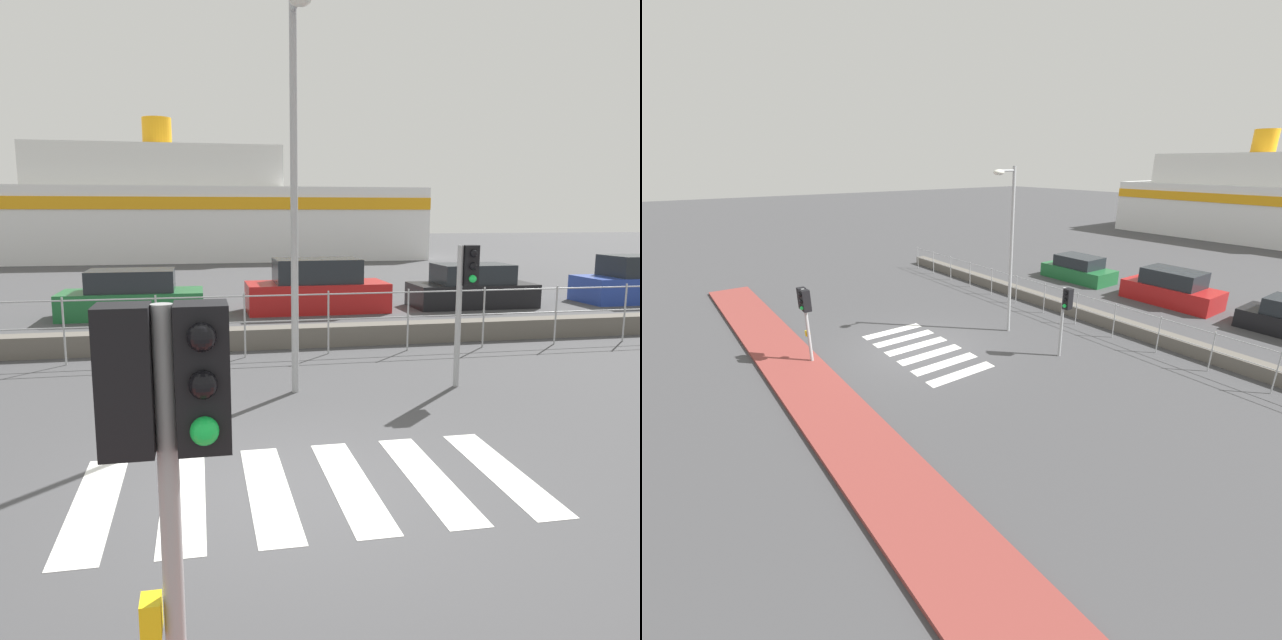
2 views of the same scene
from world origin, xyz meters
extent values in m
plane|color=#424244|center=(0.00, 0.00, 0.00)|extent=(160.00, 160.00, 0.00)
cube|color=brown|center=(0.00, -4.10, 0.06)|extent=(24.00, 1.80, 0.12)
cube|color=silver|center=(-2.02, 0.00, 0.00)|extent=(0.45, 2.40, 0.01)
cube|color=silver|center=(-1.12, 0.00, 0.00)|extent=(0.45, 2.40, 0.01)
cube|color=silver|center=(-0.22, 0.00, 0.00)|extent=(0.45, 2.40, 0.01)
cube|color=silver|center=(0.68, 0.00, 0.00)|extent=(0.45, 2.40, 0.01)
cube|color=silver|center=(1.58, 0.00, 0.00)|extent=(0.45, 2.40, 0.01)
cube|color=silver|center=(2.48, 0.00, 0.00)|extent=(0.45, 2.40, 0.01)
cube|color=#605B54|center=(0.00, 7.24, 0.23)|extent=(23.42, 0.55, 0.45)
cylinder|color=#9EA0A3|center=(0.00, 6.37, 1.28)|extent=(21.08, 0.03, 0.03)
cylinder|color=#9EA0A3|center=(0.00, 6.37, 0.74)|extent=(21.08, 0.03, 0.03)
cylinder|color=#9EA0A3|center=(-10.54, 6.37, 0.67)|extent=(0.04, 0.04, 1.34)
cylinder|color=#9EA0A3|center=(-8.78, 6.37, 0.67)|extent=(0.04, 0.04, 1.34)
cylinder|color=#9EA0A3|center=(-7.03, 6.37, 0.67)|extent=(0.04, 0.04, 1.34)
cylinder|color=#9EA0A3|center=(-5.27, 6.37, 0.67)|extent=(0.04, 0.04, 1.34)
cylinder|color=#9EA0A3|center=(-3.51, 6.37, 0.67)|extent=(0.04, 0.04, 1.34)
cylinder|color=#9EA0A3|center=(-1.76, 6.37, 0.67)|extent=(0.04, 0.04, 1.34)
cylinder|color=#9EA0A3|center=(0.00, 6.37, 0.67)|extent=(0.04, 0.04, 1.34)
cylinder|color=#9EA0A3|center=(1.76, 6.37, 0.67)|extent=(0.04, 0.04, 1.34)
cylinder|color=#9EA0A3|center=(3.51, 6.37, 0.67)|extent=(0.04, 0.04, 1.34)
cylinder|color=#9EA0A3|center=(5.27, 6.37, 0.67)|extent=(0.04, 0.04, 1.34)
cylinder|color=#9EA0A3|center=(7.03, 6.37, 0.67)|extent=(0.04, 0.04, 1.34)
cylinder|color=#9EA0A3|center=(8.78, 6.37, 0.67)|extent=(0.04, 0.04, 1.34)
cylinder|color=#9EA0A3|center=(-1.05, -3.49, 1.28)|extent=(0.10, 0.10, 2.56)
cube|color=black|center=(-1.22, -3.49, 2.22)|extent=(0.24, 0.24, 0.68)
sphere|color=black|center=(-1.22, -3.35, 2.43)|extent=(0.13, 0.13, 0.13)
sphere|color=black|center=(-1.22, -3.35, 2.22)|extent=(0.13, 0.13, 0.13)
sphere|color=#19D84C|center=(-1.22, -3.35, 2.01)|extent=(0.13, 0.13, 0.13)
cube|color=black|center=(-0.88, -3.49, 2.22)|extent=(0.24, 0.24, 0.68)
sphere|color=black|center=(-0.88, -3.63, 2.43)|extent=(0.13, 0.13, 0.13)
sphere|color=black|center=(-0.88, -3.63, 2.22)|extent=(0.13, 0.13, 0.13)
sphere|color=#19D84C|center=(-0.88, -3.63, 2.01)|extent=(0.13, 0.13, 0.13)
cube|color=yellow|center=(-1.16, -3.49, 1.05)|extent=(0.10, 0.14, 0.18)
cylinder|color=#9EA0A3|center=(3.41, 3.48, 1.21)|extent=(0.10, 0.10, 2.43)
cube|color=black|center=(3.58, 3.48, 2.09)|extent=(0.24, 0.24, 0.68)
sphere|color=black|center=(3.58, 3.34, 2.30)|extent=(0.13, 0.13, 0.13)
sphere|color=black|center=(3.58, 3.34, 2.09)|extent=(0.13, 0.13, 0.13)
sphere|color=#19D84C|center=(3.58, 3.34, 1.87)|extent=(0.13, 0.13, 0.13)
cylinder|color=#9EA0A3|center=(0.64, 3.68, 3.06)|extent=(0.12, 0.12, 6.12)
cylinder|color=#9EA0A3|center=(0.64, 3.32, 5.97)|extent=(0.07, 0.72, 0.07)
ellipsoid|color=silver|center=(0.64, 2.96, 5.92)|extent=(0.32, 0.42, 0.19)
cube|color=white|center=(-3.21, 35.15, 5.73)|extent=(14.98, 6.49, 2.47)
cube|color=orange|center=(0.00, 31.07, 3.51)|extent=(26.75, 0.08, 0.72)
cylinder|color=orange|center=(-3.21, 35.15, 7.87)|extent=(1.80, 1.80, 1.80)
cube|color=#1E6633|center=(-2.80, 12.16, 0.37)|extent=(3.99, 1.81, 0.74)
cube|color=#1E2328|center=(-2.80, 12.16, 1.05)|extent=(2.40, 1.59, 0.61)
cube|color=#B21919|center=(2.59, 12.16, 0.44)|extent=(4.23, 1.82, 0.88)
cube|color=#1E2328|center=(2.59, 12.16, 1.24)|extent=(2.54, 1.61, 0.72)
camera|label=1|loc=(-0.88, -6.29, 2.96)|focal=35.00mm
camera|label=2|loc=(12.07, -7.18, 6.23)|focal=24.00mm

